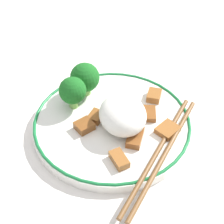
{
  "coord_description": "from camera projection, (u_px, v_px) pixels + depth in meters",
  "views": [
    {
      "loc": [
        -0.4,
        0.1,
        0.43
      ],
      "look_at": [
        0.0,
        0.0,
        0.04
      ],
      "focal_mm": 60.0,
      "sensor_mm": 36.0,
      "label": 1
    }
  ],
  "objects": [
    {
      "name": "broccoli_back_left",
      "position": [
        85.0,
        78.0,
        0.61
      ],
      "size": [
        0.05,
        0.05,
        0.06
      ],
      "color": "#7FB756",
      "rests_on": "plate"
    },
    {
      "name": "meat_near_left",
      "position": [
        96.0,
        117.0,
        0.58
      ],
      "size": [
        0.03,
        0.03,
        0.01
      ],
      "color": "brown",
      "rests_on": "plate"
    },
    {
      "name": "meat_near_back",
      "position": [
        84.0,
        126.0,
        0.57
      ],
      "size": [
        0.03,
        0.03,
        0.01
      ],
      "color": "brown",
      "rests_on": "plate"
    },
    {
      "name": "broccoli_back_center",
      "position": [
        73.0,
        91.0,
        0.59
      ],
      "size": [
        0.04,
        0.04,
        0.06
      ],
      "color": "#7FB756",
      "rests_on": "plate"
    },
    {
      "name": "rice_mound",
      "position": [
        123.0,
        115.0,
        0.56
      ],
      "size": [
        0.08,
        0.07,
        0.05
      ],
      "color": "white",
      "rests_on": "plate"
    },
    {
      "name": "ground_plane",
      "position": [
        112.0,
        128.0,
        0.59
      ],
      "size": [
        3.0,
        3.0,
        0.0
      ],
      "primitive_type": "plane",
      "color": "silver"
    },
    {
      "name": "chopsticks",
      "position": [
        161.0,
        153.0,
        0.53
      ],
      "size": [
        0.2,
        0.17,
        0.01
      ],
      "color": "brown",
      "rests_on": "plate"
    },
    {
      "name": "meat_on_rice_edge",
      "position": [
        154.0,
        96.0,
        0.62
      ],
      "size": [
        0.03,
        0.03,
        0.01
      ],
      "color": "#995B28",
      "rests_on": "plate"
    },
    {
      "name": "meat_near_front",
      "position": [
        119.0,
        159.0,
        0.52
      ],
      "size": [
        0.04,
        0.02,
        0.01
      ],
      "color": "#995B28",
      "rests_on": "plate"
    },
    {
      "name": "meat_mid_right",
      "position": [
        135.0,
        137.0,
        0.55
      ],
      "size": [
        0.04,
        0.04,
        0.01
      ],
      "color": "brown",
      "rests_on": "plate"
    },
    {
      "name": "meat_near_right",
      "position": [
        168.0,
        130.0,
        0.56
      ],
      "size": [
        0.04,
        0.04,
        0.01
      ],
      "color": "#995B28",
      "rests_on": "plate"
    },
    {
      "name": "plate",
      "position": [
        112.0,
        124.0,
        0.59
      ],
      "size": [
        0.25,
        0.25,
        0.02
      ],
      "color": "white",
      "rests_on": "ground_plane"
    },
    {
      "name": "meat_mid_left",
      "position": [
        146.0,
        112.0,
        0.59
      ],
      "size": [
        0.04,
        0.03,
        0.01
      ],
      "color": "brown",
      "rests_on": "plate"
    }
  ]
}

